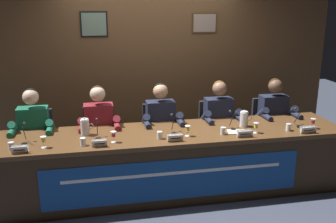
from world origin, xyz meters
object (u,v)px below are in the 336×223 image
Objects in this scene: water_cup_far_left at (11,147)px; chair_right at (215,135)px; nameplate_left at (100,143)px; water_cup_left at (83,142)px; panelist_left at (99,128)px; juice_glass_left at (113,135)px; water_pitcher_right_side at (244,119)px; microphone_far_left at (24,137)px; juice_glass_center at (188,129)px; panelist_right at (220,120)px; nameplate_right at (245,134)px; water_cup_center at (160,136)px; nameplate_far_left at (20,149)px; juice_glass_far_right at (313,122)px; microphone_right at (232,123)px; nameplate_far_right at (308,130)px; water_cup_right at (223,131)px; panelist_center at (162,124)px; nameplate_center at (175,138)px; panelist_far_left at (33,132)px; chair_left at (100,143)px; panelist_far_right at (275,117)px; microphone_left at (97,132)px; microphone_far_right at (298,120)px; chair_far_left at (38,147)px; juice_glass_right at (256,126)px; conference_table at (170,154)px; water_cup_far_right at (288,128)px; water_pitcher_left_side at (85,127)px; chair_center at (159,139)px; juice_glass_far_left at (43,140)px; document_stack_right at (237,132)px; chair_far_right at (267,131)px.

water_cup_far_left is 2.65m from chair_right.
water_cup_left is at bearing 157.42° from nameplate_left.
juice_glass_left is at bearing -77.88° from panelist_left.
water_pitcher_right_side is (1.60, 0.25, 0.01)m from juice_glass_left.
juice_glass_center is at bearing -3.56° from microphone_far_left.
panelist_left is at bearing 180.00° from panelist_right.
nameplate_right is at bearing -2.62° from water_cup_left.
water_cup_far_left is 1.56m from water_cup_center.
juice_glass_center is (0.84, 0.04, 0.00)m from juice_glass_left.
nameplate_far_left is 3.33m from juice_glass_far_right.
microphone_right reaches higher than nameplate_far_right.
panelist_center is at bearing 133.93° from water_cup_right.
nameplate_right is (0.80, -0.02, 0.00)m from nameplate_center.
panelist_far_left is 0.51m from microphone_far_left.
panelist_far_right is at bearing -4.85° from chair_left.
panelist_far_left is 3.26m from nameplate_far_right.
microphone_far_right is (2.42, -0.03, 0.00)m from microphone_left.
panelist_right reaches higher than chair_right.
panelist_right is at bearing 0.00° from panelist_far_left.
juice_glass_center is (1.76, -0.81, 0.40)m from chair_far_left.
juice_glass_right is at bearing -1.19° from water_cup_center.
nameplate_far_left reaches higher than conference_table.
microphone_left is 0.17× the size of panelist_right.
panelist_right is (1.57, 0.00, 0.00)m from panelist_left.
panelist_left reaches higher than juice_glass_center.
juice_glass_right is at bearing 30.42° from nameplate_right.
nameplate_far_left is at bearing -171.98° from conference_table.
panelist_far_left is at bearing 180.00° from panelist_right.
juice_glass_center reaches higher than nameplate_far_left.
panelist_right is (2.38, 0.77, -0.07)m from nameplate_far_left.
water_cup_far_right is (-0.32, -0.01, -0.05)m from juice_glass_far_right.
water_pitcher_left_side is (-0.97, 0.40, 0.05)m from nameplate_center.
water_cup_center is at bearing -23.91° from panelist_far_left.
water_pitcher_right_side is at bearing 9.03° from conference_table.
microphone_left reaches higher than nameplate_far_right.
panelist_far_left is at bearing 162.31° from nameplate_right.
panelist_left is at bearing 36.38° from water_cup_far_left.
nameplate_far_left is at bearing -161.97° from panelist_right.
panelist_far_left is 14.60× the size of water_cup_far_left.
nameplate_left reaches higher than conference_table.
water_cup_left is at bearing 177.81° from nameplate_far_right.
juice_glass_far_right is at bearing -6.43° from water_pitcher_left_side.
chair_right is 1.16m from microphone_far_right.
water_cup_far_right is at bearing -146.29° from microphone_far_right.
juice_glass_right is (2.59, 0.12, 0.05)m from nameplate_far_left.
chair_center is at bearing 126.16° from water_cup_right.
juice_glass_far_left is 0.14× the size of chair_right.
panelist_left is at bearing 43.79° from nameplate_far_left.
water_pitcher_right_side is 0.27m from document_stack_right.
water_pitcher_left_side is (-2.52, -0.54, 0.41)m from chair_far_right.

